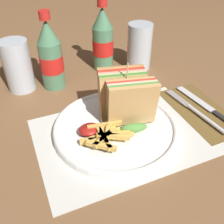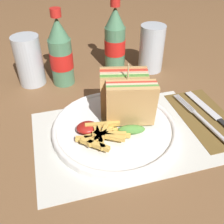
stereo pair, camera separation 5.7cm
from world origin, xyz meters
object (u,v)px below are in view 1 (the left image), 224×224
object	(u,v)px
coke_bottle_far	(103,41)
glass_near	(139,49)
fork	(200,114)
knife	(208,107)
club_sandwich	(127,99)
glass_far	(18,66)
plate_main	(116,128)
coke_bottle_near	(51,57)

from	to	relation	value
coke_bottle_far	glass_near	size ratio (longest dim) A/B	1.51
fork	knife	xyz separation A→B (m)	(0.04, 0.02, -0.00)
club_sandwich	glass_near	distance (m)	0.28
club_sandwich	glass_far	distance (m)	0.31
club_sandwich	glass_near	world-z (taller)	club_sandwich
club_sandwich	coke_bottle_far	bearing A→B (deg)	79.03
glass_far	club_sandwich	bearing A→B (deg)	-51.72
glass_far	knife	bearing A→B (deg)	-34.62
plate_main	glass_near	size ratio (longest dim) A/B	2.01
knife	coke_bottle_far	bearing A→B (deg)	111.03
plate_main	fork	world-z (taller)	plate_main
fork	coke_bottle_far	size ratio (longest dim) A/B	0.94
plate_main	glass_near	bearing A→B (deg)	53.17
coke_bottle_near	glass_far	xyz separation A→B (m)	(-0.08, 0.02, -0.02)
coke_bottle_near	glass_near	distance (m)	0.26
glass_far	plate_main	bearing A→B (deg)	-58.38
knife	glass_near	distance (m)	0.27
fork	glass_far	bearing A→B (deg)	134.90
club_sandwich	knife	world-z (taller)	club_sandwich
plate_main	club_sandwich	size ratio (longest dim) A/B	2.01
glass_near	coke_bottle_near	bearing A→B (deg)	-178.74
club_sandwich	coke_bottle_far	distance (m)	0.28
fork	glass_near	xyz separation A→B (m)	(-0.02, 0.28, 0.05)
club_sandwich	glass_near	xyz separation A→B (m)	(0.15, 0.23, -0.01)
coke_bottle_far	glass_near	xyz separation A→B (m)	(0.10, -0.04, -0.03)
coke_bottle_near	knife	bearing A→B (deg)	-38.82
plate_main	knife	xyz separation A→B (m)	(0.24, -0.01, -0.00)
fork	coke_bottle_near	xyz separation A→B (m)	(-0.28, 0.27, 0.08)
club_sandwich	coke_bottle_near	bearing A→B (deg)	116.16
club_sandwich	fork	xyz separation A→B (m)	(0.17, -0.05, -0.06)
plate_main	coke_bottle_far	world-z (taller)	coke_bottle_far
plate_main	coke_bottle_far	distance (m)	0.31
knife	coke_bottle_near	xyz separation A→B (m)	(-0.32, 0.26, 0.08)
knife	glass_near	xyz separation A→B (m)	(-0.05, 0.26, 0.05)
plate_main	glass_far	size ratio (longest dim) A/B	2.01
fork	glass_near	world-z (taller)	glass_near
coke_bottle_near	glass_far	bearing A→B (deg)	165.42
coke_bottle_far	glass_far	bearing A→B (deg)	-174.63
coke_bottle_near	coke_bottle_far	bearing A→B (deg)	15.49
club_sandwich	coke_bottle_far	xyz separation A→B (m)	(0.05, 0.27, 0.02)
knife	glass_near	world-z (taller)	glass_near
fork	knife	distance (m)	0.04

